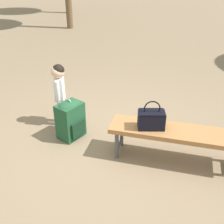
% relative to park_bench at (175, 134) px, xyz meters
% --- Properties ---
extents(ground_plane, '(40.00, 40.00, 0.00)m').
position_rel_park_bench_xyz_m(ground_plane, '(0.84, 0.15, -0.39)').
color(ground_plane, '#7F6B51').
rests_on(ground_plane, ground).
extents(park_bench, '(1.65, 0.70, 0.45)m').
position_rel_park_bench_xyz_m(park_bench, '(0.00, 0.00, 0.00)').
color(park_bench, '#9E6B3D').
rests_on(park_bench, ground).
extents(handbag, '(0.37, 0.30, 0.37)m').
position_rel_park_bench_xyz_m(handbag, '(0.29, 0.08, 0.18)').
color(handbag, black).
rests_on(handbag, park_bench).
extents(child_standing, '(0.20, 0.25, 0.96)m').
position_rel_park_bench_xyz_m(child_standing, '(1.78, -0.13, 0.25)').
color(child_standing, '#E5B2C6').
rests_on(child_standing, ground).
extents(backpack_large, '(0.36, 0.40, 0.60)m').
position_rel_park_bench_xyz_m(backpack_large, '(1.45, 0.12, -0.09)').
color(backpack_large, '#1E4C2D').
rests_on(backpack_large, ground).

